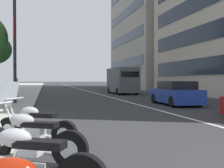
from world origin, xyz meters
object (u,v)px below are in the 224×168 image
object	(u,v)px
car_mid_block_traffic	(175,94)
motorcycle_under_tarp	(34,126)
delivery_van_ahead	(122,80)
street_lamp_with_banners	(19,14)
pedestrian_on_plaza	(16,88)
motorcycle_nearest_camera	(24,165)
motorcycle_far_end_row	(29,140)

from	to	relation	value
car_mid_block_traffic	motorcycle_under_tarp	bearing A→B (deg)	139.32
delivery_van_ahead	street_lamp_with_banners	bearing A→B (deg)	138.34
motorcycle_under_tarp	pedestrian_on_plaza	xyz separation A→B (m)	(15.26, 1.88, 0.47)
motorcycle_nearest_camera	street_lamp_with_banners	xyz separation A→B (m)	(13.09, 1.17, 4.93)
delivery_van_ahead	pedestrian_on_plaza	size ratio (longest dim) A/B	3.42
motorcycle_under_tarp	delivery_van_ahead	xyz separation A→B (m)	(21.02, -8.21, 1.03)
street_lamp_with_banners	pedestrian_on_plaza	xyz separation A→B (m)	(5.12, 0.69, -4.46)
motorcycle_far_end_row	street_lamp_with_banners	world-z (taller)	street_lamp_with_banners
motorcycle_nearest_camera	motorcycle_far_end_row	distance (m)	1.49
street_lamp_with_banners	motorcycle_nearest_camera	bearing A→B (deg)	-174.87
motorcycle_far_end_row	motorcycle_under_tarp	xyz separation A→B (m)	(1.46, -0.04, -0.01)
motorcycle_under_tarp	pedestrian_on_plaza	distance (m)	15.38
delivery_van_ahead	car_mid_block_traffic	bearing A→B (deg)	177.65
motorcycle_far_end_row	pedestrian_on_plaza	world-z (taller)	pedestrian_on_plaza
delivery_van_ahead	street_lamp_with_banners	xyz separation A→B (m)	(-10.88, 9.40, 3.91)
car_mid_block_traffic	motorcycle_nearest_camera	bearing A→B (deg)	147.70
motorcycle_nearest_camera	pedestrian_on_plaza	size ratio (longest dim) A/B	1.26
motorcycle_far_end_row	motorcycle_nearest_camera	bearing A→B (deg)	118.70
motorcycle_far_end_row	delivery_van_ahead	xyz separation A→B (m)	(22.48, -8.25, 1.02)
car_mid_block_traffic	delivery_van_ahead	world-z (taller)	delivery_van_ahead
car_mid_block_traffic	street_lamp_with_banners	bearing A→B (deg)	81.51
delivery_van_ahead	street_lamp_with_banners	world-z (taller)	street_lamp_with_banners
motorcycle_nearest_camera	street_lamp_with_banners	distance (m)	14.04
motorcycle_far_end_row	car_mid_block_traffic	xyz separation A→B (m)	(9.83, -7.91, 0.23)
street_lamp_with_banners	pedestrian_on_plaza	size ratio (longest dim) A/B	5.88
street_lamp_with_banners	pedestrian_on_plaza	bearing A→B (deg)	7.67
motorcycle_nearest_camera	motorcycle_under_tarp	world-z (taller)	motorcycle_nearest_camera
motorcycle_nearest_camera	motorcycle_under_tarp	size ratio (longest dim) A/B	1.05
car_mid_block_traffic	pedestrian_on_plaza	distance (m)	11.94
pedestrian_on_plaza	car_mid_block_traffic	bearing A→B (deg)	-36.37
street_lamp_with_banners	delivery_van_ahead	bearing A→B (deg)	-40.83
motorcycle_under_tarp	delivery_van_ahead	bearing A→B (deg)	-77.27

